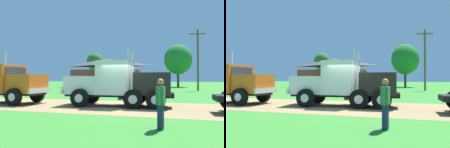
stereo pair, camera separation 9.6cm
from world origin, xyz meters
TOP-DOWN VIEW (x-y plane):
  - ground_plane at (0.00, 0.00)m, footprint 200.00×200.00m
  - dirt_track at (0.00, 0.00)m, footprint 120.00×6.56m
  - truck_foreground_white at (-0.54, 0.34)m, footprint 6.82×2.87m
  - visitor_walking_mid at (2.50, -5.52)m, footprint 0.29×0.69m
  - shed_building at (-10.48, 28.08)m, footprint 12.66×7.73m
  - utility_pole_near at (5.29, 20.48)m, footprint 2.20×0.48m
  - tree_left at (-15.45, 34.66)m, footprint 3.62×3.62m
  - tree_mid at (2.44, 33.38)m, footprint 5.32×5.32m

SIDE VIEW (x-z plane):
  - ground_plane at x=0.00m, z-range 0.00..0.00m
  - dirt_track at x=0.00m, z-range 0.00..0.01m
  - visitor_walking_mid at x=2.50m, z-range 0.09..1.80m
  - truck_foreground_white at x=-0.54m, z-range -0.36..3.05m
  - shed_building at x=-10.48m, z-range -0.08..5.37m
  - utility_pole_near at x=5.29m, z-range 0.25..8.72m
  - tree_left at x=-15.45m, z-range 1.66..9.06m
  - tree_mid at x=2.44m, z-range 1.22..9.55m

